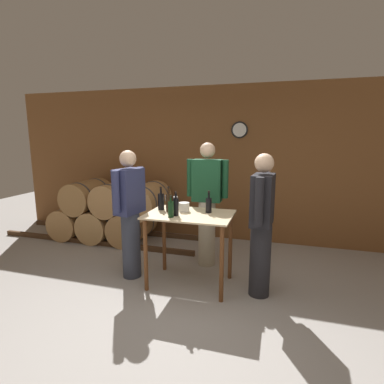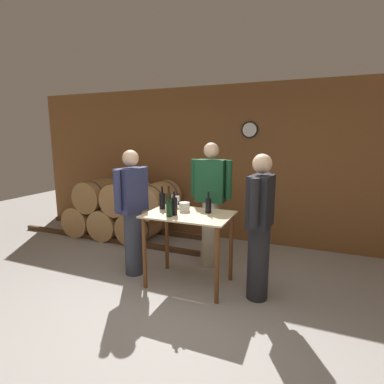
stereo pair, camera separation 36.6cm
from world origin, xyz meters
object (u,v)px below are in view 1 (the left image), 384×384
Objects in this scene: wine_bottle_left at (169,202)px; wine_bottle_far_right at (209,205)px; wine_bottle_far_left at (161,201)px; wine_bottle_right at (176,206)px; wine_bottle_center at (171,209)px; person_visitor_with_scarf at (207,202)px; ice_bucket at (184,207)px; person_host at (130,212)px; wine_glass_near_left at (168,199)px; wine_glass_near_center at (175,199)px; person_visitor_bearded at (262,223)px.

wine_bottle_far_right is (0.48, 0.10, -0.02)m from wine_bottle_left.
wine_bottle_far_left is 0.35m from wine_bottle_right.
wine_bottle_center is 0.15× the size of person_visitor_with_scarf.
wine_bottle_far_left reaches higher than ice_bucket.
person_host is (-0.64, 0.20, -0.13)m from wine_bottle_center.
wine_bottle_far_left is at bearing 149.85° from wine_bottle_left.
wine_bottle_far_right is 0.16× the size of person_host.
wine_bottle_far_right is (0.37, 0.33, 0.00)m from wine_bottle_center.
wine_bottle_far_left reaches higher than wine_glass_near_left.
wine_bottle_left is 1.11× the size of wine_bottle_right.
person_host reaches higher than wine_bottle_far_left.
person_host is (-0.67, 0.12, -0.14)m from wine_bottle_right.
wine_bottle_far_left is at bearing -177.73° from wine_bottle_far_right.
wine_bottle_right reaches higher than wine_bottle_far_right.
wine_bottle_right is 1.97× the size of wine_glass_near_center.
wine_bottle_right is 0.42m from wine_bottle_far_right.
wine_glass_near_center is 0.51m from person_visitor_with_scarf.
person_host is 1.08m from person_visitor_with_scarf.
wine_bottle_far_right is 1.02m from person_host.
wine_bottle_far_left is at bearing 128.82° from wine_bottle_center.
wine_bottle_left is 0.19× the size of person_host.
person_visitor_with_scarf is at bearing 75.27° from wine_bottle_center.
person_visitor_bearded is (1.26, -0.11, -0.15)m from wine_bottle_far_left.
wine_bottle_center is at bearing -51.18° from wine_bottle_far_left.
wine_bottle_center is (0.12, -0.23, -0.02)m from wine_bottle_left.
ice_bucket is 0.08× the size of person_visitor_bearded.
wine_glass_near_left is 0.10× the size of person_host.
wine_bottle_right is at bearing -144.24° from wine_bottle_far_right.
wine_bottle_far_left is 0.31m from ice_bucket.
ice_bucket is 0.71m from person_host.
wine_bottle_left is 0.18× the size of person_visitor_with_scarf.
person_visitor_with_scarf is at bearing 72.96° from ice_bucket.
wine_bottle_far_left is 0.18× the size of person_visitor_bearded.
wine_bottle_far_left is 0.15m from wine_bottle_left.
person_visitor_bearded reaches higher than wine_bottle_far_right.
wine_glass_near_center is 1.18m from person_visitor_bearded.
person_visitor_bearded reaches higher than wine_glass_near_left.
wine_bottle_center is at bearing -137.91° from wine_bottle_far_right.
person_host reaches higher than wine_bottle_center.
ice_bucket is 0.97m from person_visitor_bearded.
wine_bottle_far_left reaches higher than wine_glass_near_center.
ice_bucket is (0.18, -0.17, -0.05)m from wine_glass_near_center.
wine_glass_near_center is at bearing 135.96° from ice_bucket.
wine_bottle_left is at bearing -30.15° from wine_bottle_far_left.
wine_bottle_left reaches higher than wine_bottle_far_left.
person_visitor_bearded is (1.02, 0.20, -0.14)m from wine_bottle_center.
wine_bottle_center is at bearing -104.73° from person_visitor_with_scarf.
wine_bottle_left reaches higher than wine_bottle_right.
wine_glass_near_left is at bearing -160.87° from wine_glass_near_center.
wine_bottle_far_left is at bearing 174.96° from person_visitor_bearded.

